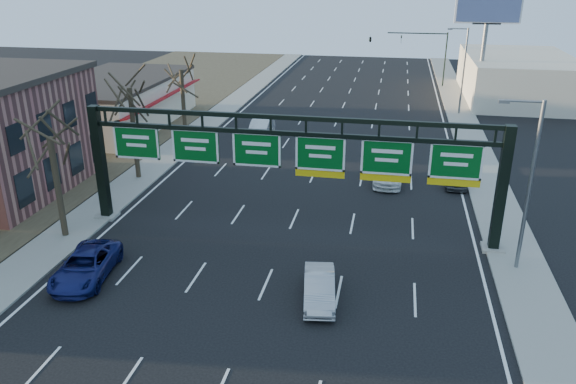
% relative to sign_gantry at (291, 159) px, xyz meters
% --- Properties ---
extents(ground, '(160.00, 160.00, 0.00)m').
position_rel_sign_gantry_xyz_m(ground, '(-0.16, -8.00, -4.63)').
color(ground, black).
rests_on(ground, ground).
extents(sidewalk_left, '(3.00, 120.00, 0.12)m').
position_rel_sign_gantry_xyz_m(sidewalk_left, '(-12.96, 12.00, -4.57)').
color(sidewalk_left, gray).
rests_on(sidewalk_left, ground).
extents(sidewalk_right, '(3.00, 120.00, 0.12)m').
position_rel_sign_gantry_xyz_m(sidewalk_right, '(12.64, 12.00, -4.57)').
color(sidewalk_right, gray).
rests_on(sidewalk_right, ground).
extents(dirt_strip_left, '(21.00, 120.00, 0.06)m').
position_rel_sign_gantry_xyz_m(dirt_strip_left, '(-25.16, 12.00, -4.60)').
color(dirt_strip_left, '#473D2B').
rests_on(dirt_strip_left, ground).
extents(lane_markings, '(21.60, 120.00, 0.01)m').
position_rel_sign_gantry_xyz_m(lane_markings, '(-0.16, 12.00, -4.62)').
color(lane_markings, white).
rests_on(lane_markings, ground).
extents(sign_gantry, '(24.60, 1.20, 7.20)m').
position_rel_sign_gantry_xyz_m(sign_gantry, '(0.00, 0.00, 0.00)').
color(sign_gantry, black).
rests_on(sign_gantry, ground).
extents(cream_strip, '(10.90, 18.40, 4.70)m').
position_rel_sign_gantry_xyz_m(cream_strip, '(-21.64, 21.00, -2.27)').
color(cream_strip, beige).
rests_on(cream_strip, ground).
extents(building_right_distant, '(12.00, 20.00, 5.00)m').
position_rel_sign_gantry_xyz_m(building_right_distant, '(19.84, 42.00, -2.13)').
color(building_right_distant, beige).
rests_on(building_right_distant, ground).
extents(tree_gantry, '(3.60, 3.60, 8.48)m').
position_rel_sign_gantry_xyz_m(tree_gantry, '(-12.96, -3.00, 2.48)').
color(tree_gantry, '#33291C').
rests_on(tree_gantry, sidewalk_left).
extents(tree_mid, '(3.60, 3.60, 9.24)m').
position_rel_sign_gantry_xyz_m(tree_mid, '(-12.96, 7.00, 3.23)').
color(tree_mid, '#33291C').
rests_on(tree_mid, sidewalk_left).
extents(tree_far, '(3.60, 3.60, 8.86)m').
position_rel_sign_gantry_xyz_m(tree_far, '(-12.96, 17.00, 2.86)').
color(tree_far, '#33291C').
rests_on(tree_far, sidewalk_left).
extents(streetlight_near, '(2.15, 0.22, 9.00)m').
position_rel_sign_gantry_xyz_m(streetlight_near, '(12.31, -2.00, 0.45)').
color(streetlight_near, slate).
rests_on(streetlight_near, sidewalk_right).
extents(streetlight_far, '(2.15, 0.22, 9.00)m').
position_rel_sign_gantry_xyz_m(streetlight_far, '(12.31, 32.00, 0.45)').
color(streetlight_far, slate).
rests_on(streetlight_far, sidewalk_right).
extents(billboard_right, '(7.00, 0.50, 12.00)m').
position_rel_sign_gantry_xyz_m(billboard_right, '(14.84, 36.98, 4.43)').
color(billboard_right, slate).
rests_on(billboard_right, ground).
extents(traffic_signal_mast, '(10.16, 0.54, 7.00)m').
position_rel_sign_gantry_xyz_m(traffic_signal_mast, '(5.53, 47.00, 0.87)').
color(traffic_signal_mast, black).
rests_on(traffic_signal_mast, ground).
extents(car_blue_suv, '(2.99, 5.37, 1.42)m').
position_rel_sign_gantry_xyz_m(car_blue_suv, '(-9.25, -7.13, -3.92)').
color(car_blue_suv, navy).
rests_on(car_blue_suv, ground).
extents(car_silver_sedan, '(2.01, 4.26, 1.35)m').
position_rel_sign_gantry_xyz_m(car_silver_sedan, '(2.67, -6.94, -3.95)').
color(car_silver_sedan, '#A4A4A8').
rests_on(car_silver_sedan, ground).
extents(car_white_wagon, '(2.11, 5.01, 1.44)m').
position_rel_sign_gantry_xyz_m(car_white_wagon, '(5.46, 9.75, -3.91)').
color(car_white_wagon, white).
rests_on(car_white_wagon, ground).
extents(car_grey_far, '(1.61, 3.91, 1.32)m').
position_rel_sign_gantry_xyz_m(car_grey_far, '(10.26, 10.05, -3.97)').
color(car_grey_far, '#47494D').
rests_on(car_grey_far, ground).
extents(car_silver_distant, '(1.78, 4.96, 1.63)m').
position_rel_sign_gantry_xyz_m(car_silver_distant, '(-6.49, 19.41, -3.82)').
color(car_silver_distant, silver).
rests_on(car_silver_distant, ground).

